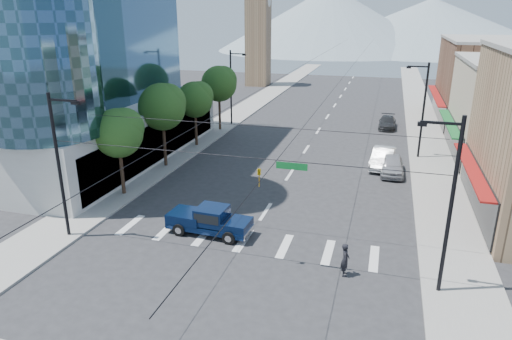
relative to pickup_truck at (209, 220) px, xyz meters
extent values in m
plane|color=#28282B|center=(2.54, -1.84, -0.95)|extent=(160.00, 160.00, 0.00)
cube|color=gray|center=(-9.46, 38.16, -0.87)|extent=(4.00, 120.00, 0.15)
cube|color=gray|center=(14.54, 38.16, -0.87)|extent=(4.00, 120.00, 0.15)
cube|color=#B7B7B2|center=(-23.96, 12.16, 1.55)|extent=(29.00, 26.00, 5.00)
cube|color=brown|center=(22.54, 38.16, 4.05)|extent=(12.00, 18.00, 10.00)
cube|color=#8C6B4C|center=(-13.96, 60.16, 8.05)|extent=(4.00, 4.00, 18.00)
cone|color=gray|center=(-12.46, 148.16, 10.05)|extent=(80.00, 80.00, 22.00)
cone|color=gray|center=(22.54, 158.16, 8.05)|extent=(90.00, 90.00, 18.00)
cylinder|color=black|center=(-8.66, 4.16, 1.33)|extent=(0.28, 0.28, 4.55)
sphere|color=#1C4617|center=(-8.66, 4.16, 3.93)|extent=(3.64, 3.64, 3.64)
sphere|color=#1C4617|center=(-8.26, 4.46, 4.33)|extent=(2.86, 2.86, 2.86)
cylinder|color=black|center=(-8.66, 11.16, 1.61)|extent=(0.28, 0.28, 5.11)
sphere|color=#1C4617|center=(-8.66, 11.16, 4.53)|extent=(4.09, 4.09, 4.09)
sphere|color=#1C4617|center=(-8.26, 11.46, 4.93)|extent=(3.21, 3.21, 3.21)
cylinder|color=black|center=(-8.66, 18.16, 1.33)|extent=(0.28, 0.28, 4.55)
sphere|color=#1C4617|center=(-8.66, 18.16, 3.93)|extent=(3.64, 3.64, 3.64)
sphere|color=#1C4617|center=(-8.26, 18.46, 4.33)|extent=(2.86, 2.86, 2.86)
cylinder|color=black|center=(-8.66, 25.16, 1.61)|extent=(0.28, 0.28, 5.11)
sphere|color=#1C4617|center=(-8.66, 25.16, 4.53)|extent=(4.09, 4.09, 4.09)
sphere|color=#1C4617|center=(-8.26, 25.46, 4.93)|extent=(3.21, 3.21, 3.21)
cylinder|color=black|center=(-8.26, -2.84, 3.55)|extent=(0.20, 0.20, 9.00)
cylinder|color=black|center=(13.34, -2.84, 3.55)|extent=(0.20, 0.20, 9.00)
cylinder|color=black|center=(2.54, -2.84, 5.25)|extent=(21.60, 0.04, 0.04)
imported|color=gold|center=(4.04, -2.84, 4.20)|extent=(0.16, 0.20, 1.00)
cube|color=#0C6626|center=(5.74, -2.84, 5.00)|extent=(1.60, 0.06, 0.35)
cylinder|color=black|center=(-8.26, 28.16, 3.55)|extent=(0.20, 0.20, 9.00)
cube|color=black|center=(-7.36, 28.16, 7.65)|extent=(1.80, 0.12, 0.12)
cube|color=black|center=(-6.56, 28.16, 7.55)|extent=(0.40, 0.25, 0.18)
cylinder|color=black|center=(13.34, 20.16, 3.55)|extent=(0.20, 0.20, 9.00)
cube|color=black|center=(12.44, 20.16, 7.65)|extent=(1.80, 0.12, 0.12)
cube|color=black|center=(11.64, 20.16, 7.55)|extent=(0.40, 0.25, 0.18)
cube|color=#071433|center=(0.02, 0.00, -0.42)|extent=(5.35, 2.18, 0.33)
cube|color=#071433|center=(1.88, -0.10, -0.04)|extent=(1.62, 1.89, 0.53)
cube|color=#071433|center=(0.21, -0.01, 0.34)|extent=(1.91, 1.86, 1.05)
cube|color=black|center=(0.21, -0.01, 0.44)|extent=(1.72, 1.88, 0.57)
cube|color=#071433|center=(-1.51, 0.08, 0.01)|extent=(2.30, 2.02, 0.62)
cube|color=silver|center=(2.65, -0.14, -0.42)|extent=(0.21, 1.82, 0.33)
cube|color=silver|center=(-2.60, 0.14, -0.42)|extent=(0.21, 1.82, 0.29)
cylinder|color=black|center=(1.64, -1.00, -0.54)|extent=(0.82, 0.33, 0.80)
cylinder|color=black|center=(1.74, 0.82, -0.54)|extent=(0.82, 0.33, 0.80)
cylinder|color=black|center=(-1.70, -0.82, -0.54)|extent=(0.82, 0.33, 0.80)
cylinder|color=black|center=(-1.60, 0.99, -0.54)|extent=(0.82, 0.33, 0.80)
imported|color=black|center=(8.68, -2.52, -0.02)|extent=(0.51, 0.72, 1.85)
imported|color=#ADABB0|center=(10.97, 14.87, -0.13)|extent=(1.99, 4.79, 1.62)
imported|color=silver|center=(10.14, 16.52, -0.09)|extent=(2.33, 5.38, 1.72)
imported|color=#2B2B2D|center=(10.30, 31.78, -0.25)|extent=(2.03, 4.83, 1.39)
camera|label=1|loc=(10.04, -24.09, 12.31)|focal=32.00mm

